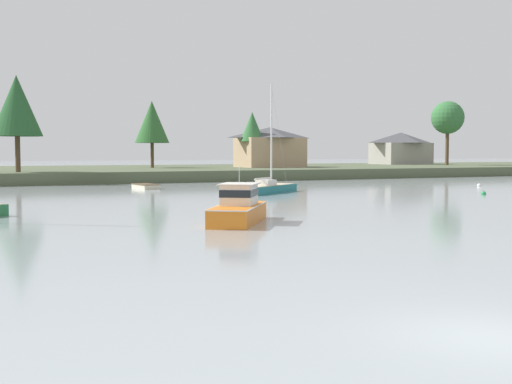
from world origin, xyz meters
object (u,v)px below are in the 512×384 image
(sailboat_teal, at_px, (268,191))
(mooring_buoy_green, at_px, (483,194))
(mooring_buoy_white, at_px, (479,185))
(cruiser_orange, at_px, (241,213))
(dinghy_cream, at_px, (146,187))

(sailboat_teal, xyz_separation_m, mooring_buoy_green, (16.27, -9.60, -0.15))
(sailboat_teal, distance_m, mooring_buoy_white, 26.24)
(mooring_buoy_green, bearing_deg, sailboat_teal, 149.47)
(sailboat_teal, height_order, cruiser_orange, sailboat_teal)
(sailboat_teal, bearing_deg, dinghy_cream, 124.15)
(cruiser_orange, distance_m, mooring_buoy_white, 44.09)
(dinghy_cream, relative_size, mooring_buoy_white, 8.30)
(dinghy_cream, xyz_separation_m, cruiser_orange, (-3.73, -32.93, 0.32))
(cruiser_orange, distance_m, mooring_buoy_green, 30.32)
(dinghy_cream, distance_m, cruiser_orange, 33.14)
(dinghy_cream, height_order, mooring_buoy_green, dinghy_cream)
(dinghy_cream, relative_size, sailboat_teal, 0.39)
(dinghy_cream, xyz_separation_m, mooring_buoy_white, (34.28, -10.60, -0.08))
(sailboat_teal, xyz_separation_m, cruiser_orange, (-11.81, -21.03, 0.25))
(mooring_buoy_white, bearing_deg, cruiser_orange, -149.58)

